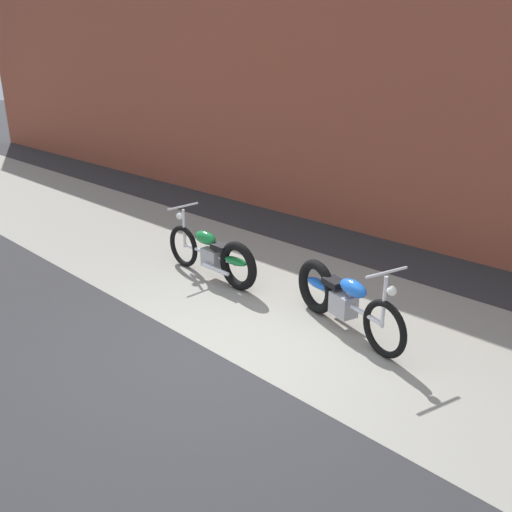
{
  "coord_description": "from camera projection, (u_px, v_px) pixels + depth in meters",
  "views": [
    {
      "loc": [
        4.03,
        -3.53,
        3.22
      ],
      "look_at": [
        -0.63,
        1.18,
        0.75
      ],
      "focal_mm": 37.9,
      "sensor_mm": 36.0,
      "label": 1
    }
  ],
  "objects": [
    {
      "name": "brick_building_wall",
      "position": [
        461.0,
        82.0,
        8.61
      ],
      "size": [
        36.0,
        0.5,
        5.63
      ],
      "primitive_type": "cube",
      "color": "brown",
      "rests_on": "ground"
    },
    {
      "name": "sidewalk_slab",
      "position": [
        319.0,
        309.0,
        7.3
      ],
      "size": [
        36.0,
        3.5,
        0.01
      ],
      "primitive_type": "cube",
      "color": "gray",
      "rests_on": "ground"
    },
    {
      "name": "motorcycle_blue",
      "position": [
        340.0,
        298.0,
        6.69
      ],
      "size": [
        1.96,
        0.78,
        1.03
      ],
      "rotation": [
        0.0,
        0.0,
        -0.27
      ],
      "color": "black",
      "rests_on": "ground"
    },
    {
      "name": "motorcycle_green",
      "position": [
        216.0,
        255.0,
        8.11
      ],
      "size": [
        2.01,
        0.58,
        1.03
      ],
      "rotation": [
        0.0,
        0.0,
        3.12
      ],
      "color": "black",
      "rests_on": "ground"
    },
    {
      "name": "ground_plane",
      "position": [
        222.0,
        357.0,
        6.13
      ],
      "size": [
        80.0,
        80.0,
        0.0
      ],
      "primitive_type": "plane",
      "color": "#2D2D30"
    }
  ]
}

